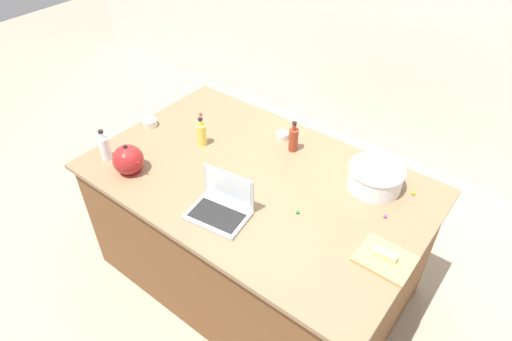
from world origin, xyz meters
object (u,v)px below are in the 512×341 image
at_px(butter_stick_left, 385,255).
at_px(mixing_bowl_large, 376,177).
at_px(bottle_oil, 202,134).
at_px(ramekin_small, 150,123).
at_px(ramekin_medium, 282,135).
at_px(laptop, 221,206).
at_px(bottle_vinegar, 105,147).
at_px(bottle_soy, 293,139).
at_px(kettle, 128,160).
at_px(cutting_board, 385,259).

bearing_deg(butter_stick_left, mixing_bowl_large, 121.69).
xyz_separation_m(bottle_oil, ramekin_small, (-0.42, -0.06, -0.05)).
relative_size(ramekin_small, ramekin_medium, 1.17).
bearing_deg(laptop, mixing_bowl_large, 51.43).
xyz_separation_m(butter_stick_left, ramekin_small, (-1.75, 0.09, -0.01)).
height_order(bottle_vinegar, bottle_soy, bottle_soy).
distance_m(laptop, mixing_bowl_large, 0.87).
bearing_deg(kettle, bottle_vinegar, -177.86).
bearing_deg(mixing_bowl_large, ramekin_medium, 174.15).
bearing_deg(ramekin_small, bottle_soy, 21.82).
distance_m(mixing_bowl_large, butter_stick_left, 0.53).
relative_size(laptop, cutting_board, 1.30).
height_order(bottle_vinegar, cutting_board, bottle_vinegar).
distance_m(bottle_vinegar, ramekin_medium, 1.10).
xyz_separation_m(laptop, mixing_bowl_large, (0.54, 0.68, 0.02)).
bearing_deg(butter_stick_left, bottle_vinegar, -169.55).
xyz_separation_m(kettle, butter_stick_left, (1.48, 0.30, -0.04)).
relative_size(bottle_vinegar, ramekin_medium, 2.47).
height_order(cutting_board, ramekin_small, ramekin_small).
bearing_deg(ramekin_medium, kettle, -122.02).
relative_size(bottle_vinegar, ramekin_small, 2.11).
distance_m(mixing_bowl_large, ramekin_small, 1.51).
height_order(bottle_oil, butter_stick_left, bottle_oil).
xyz_separation_m(bottle_soy, butter_stick_left, (0.83, -0.46, -0.05)).
bearing_deg(kettle, ramekin_small, 124.65).
relative_size(mixing_bowl_large, bottle_soy, 1.51).
relative_size(bottle_oil, cutting_board, 0.74).
relative_size(bottle_soy, ramekin_medium, 2.51).
height_order(mixing_bowl_large, bottle_vinegar, bottle_vinegar).
bearing_deg(cutting_board, bottle_oil, 173.43).
xyz_separation_m(laptop, bottle_soy, (-0.01, 0.69, 0.04)).
xyz_separation_m(laptop, ramekin_medium, (-0.14, 0.75, -0.03)).
relative_size(laptop, ramekin_small, 3.55).
relative_size(mixing_bowl_large, ramekin_medium, 3.81).
distance_m(bottle_vinegar, kettle, 0.21).
bearing_deg(mixing_bowl_large, cutting_board, -58.00).
bearing_deg(ramekin_small, cutting_board, -2.94).
bearing_deg(butter_stick_left, ramekin_medium, 151.61).
distance_m(mixing_bowl_large, ramekin_medium, 0.69).
relative_size(laptop, bottle_soy, 1.65).
distance_m(bottle_soy, butter_stick_left, 0.95).
relative_size(laptop, mixing_bowl_large, 1.09).
xyz_separation_m(laptop, bottle_oil, (-0.50, 0.38, 0.03)).
distance_m(mixing_bowl_large, cutting_board, 0.53).
bearing_deg(ramekin_small, laptop, -19.19).
bearing_deg(ramekin_medium, bottle_oil, -134.61).
bearing_deg(ramekin_small, bottle_oil, 8.43).
xyz_separation_m(bottle_vinegar, kettle, (0.21, 0.01, -0.00)).
bearing_deg(laptop, kettle, -173.86).
relative_size(mixing_bowl_large, cutting_board, 1.19).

